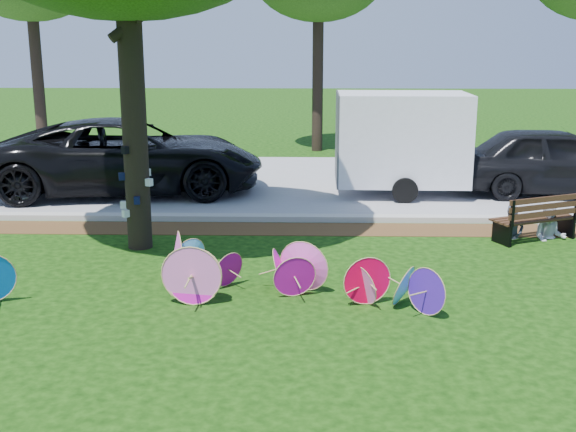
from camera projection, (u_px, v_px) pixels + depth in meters
name	position (u px, v px, depth m)	size (l,w,h in m)	color
ground	(249.00, 312.00, 10.14)	(90.00, 90.00, 0.00)	black
mulch_strip	(266.00, 229.00, 14.50)	(90.00, 1.00, 0.01)	#472D16
curb	(268.00, 218.00, 15.17)	(90.00, 0.30, 0.12)	#B7B5AD
street	(276.00, 182.00, 19.21)	(90.00, 8.00, 0.01)	gray
parasol_pile	(238.00, 273.00, 10.65)	(7.00, 2.28, 0.89)	#F16FCC
black_van	(128.00, 156.00, 17.68)	(3.03, 6.56, 1.82)	black
dark_pickup	(555.00, 161.00, 17.49)	(1.96, 4.88, 1.66)	black
cargo_trailer	(402.00, 138.00, 17.39)	(3.08, 1.95, 2.76)	white
park_bench	(533.00, 217.00, 13.67)	(1.69, 0.64, 0.88)	black
person_left	(515.00, 207.00, 13.68)	(0.46, 0.30, 1.26)	#343B47
person_right	(552.00, 206.00, 13.67)	(0.62, 0.48, 1.27)	silver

